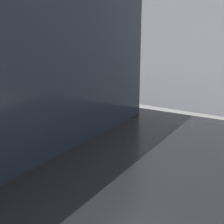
# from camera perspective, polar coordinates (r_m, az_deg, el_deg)

# --- Properties ---
(sidewalk) EXTENTS (24.00, 2.80, 0.10)m
(sidewalk) POSITION_cam_1_polar(r_m,az_deg,el_deg) (4.03, 2.90, -7.98)
(sidewalk) COLOR #BCB7AD
(sidewalk) RESTS_ON ground_plane
(parking_meter) EXTENTS (0.19, 0.15, 1.41)m
(parking_meter) POSITION_cam_1_polar(r_m,az_deg,el_deg) (2.57, -0.01, 3.44)
(parking_meter) COLOR gray
(parking_meter) RESTS_ON sidewalk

